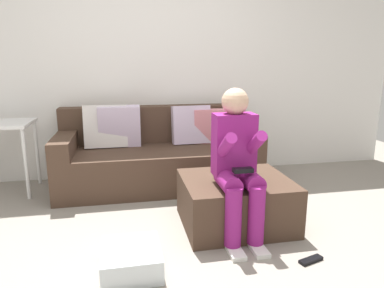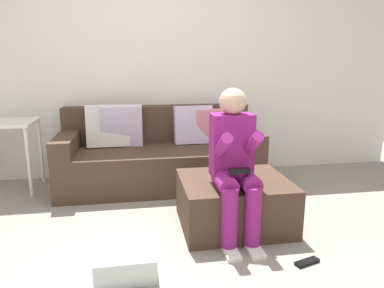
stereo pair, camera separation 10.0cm
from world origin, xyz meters
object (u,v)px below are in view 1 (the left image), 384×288
Objects in this scene: remote_near_ottoman at (311,260)px; couch_sectional at (158,155)px; side_table at (3,135)px; person_seated at (238,161)px; storage_bin at (131,259)px; ottoman at (236,202)px.

couch_sectional is at bearing 98.18° from remote_near_ottoman.
person_seated is at bearing -33.89° from side_table.
side_table is at bearing 179.12° from couch_sectional.
couch_sectional is 1.65m from storage_bin.
side_table is 4.09× the size of remote_near_ottoman.
storage_bin is at bearing -54.28° from side_table.
couch_sectional reaches higher than ottoman.
person_seated reaches higher than ottoman.
remote_near_ottoman is (0.82, -1.73, -0.31)m from couch_sectional.
couch_sectional reaches higher than remote_near_ottoman.
storage_bin is at bearing -149.32° from ottoman.
person_seated is 0.81m from remote_near_ottoman.
ottoman is at bearing 30.68° from storage_bin.
person_seated reaches higher than remote_near_ottoman.
couch_sectional is at bearing 109.29° from person_seated.
couch_sectional is 1.22m from ottoman.
couch_sectional is 1.85× the size of person_seated.
side_table reaches higher than remote_near_ottoman.
remote_near_ottoman is at bearing -49.69° from person_seated.
ottoman is 2.34m from side_table.
ottoman is at bearing -29.26° from side_table.
person_seated is at bearing 21.78° from storage_bin.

